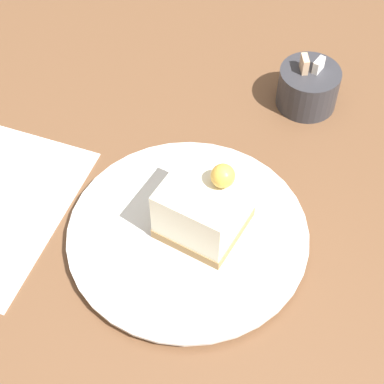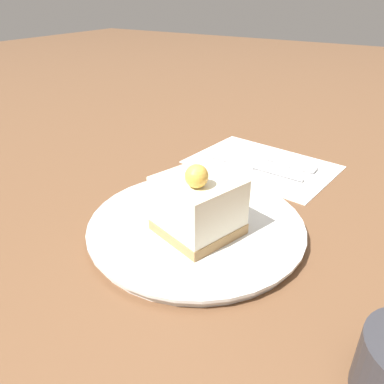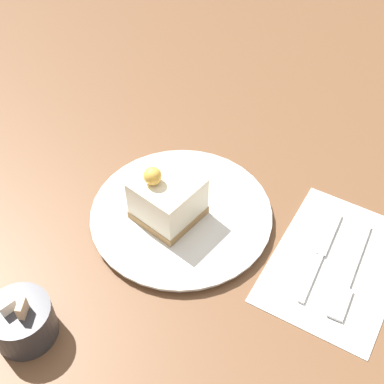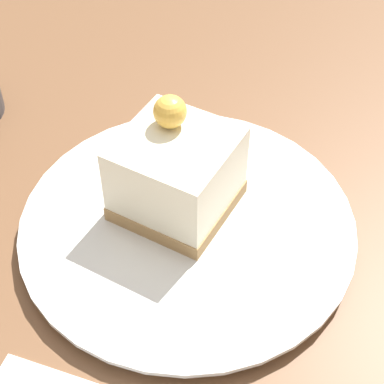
# 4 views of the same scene
# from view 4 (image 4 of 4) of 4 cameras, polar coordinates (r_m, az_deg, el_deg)

# --- Properties ---
(ground_plane) EXTENTS (4.00, 4.00, 0.00)m
(ground_plane) POSITION_cam_4_polar(r_m,az_deg,el_deg) (0.54, -1.66, -3.37)
(ground_plane) COLOR brown
(plate) EXTENTS (0.28, 0.28, 0.01)m
(plate) POSITION_cam_4_polar(r_m,az_deg,el_deg) (0.53, -0.47, -3.24)
(plate) COLOR silver
(plate) RESTS_ON ground_plane
(cake_slice) EXTENTS (0.11, 0.11, 0.10)m
(cake_slice) POSITION_cam_4_polar(r_m,az_deg,el_deg) (0.52, -1.67, 1.75)
(cake_slice) COLOR #AD8451
(cake_slice) RESTS_ON plate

